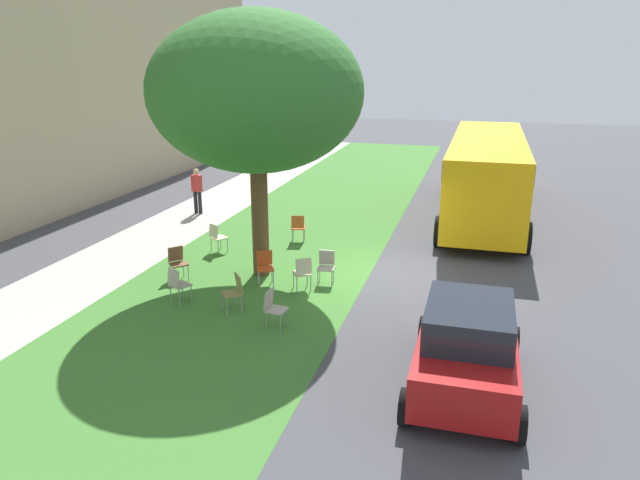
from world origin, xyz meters
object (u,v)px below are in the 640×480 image
at_px(chair_2, 177,261).
at_px(chair_8, 274,306).
at_px(chair_3, 217,236).
at_px(school_bus, 487,169).
at_px(chair_1, 265,265).
at_px(pedestrian_0, 197,189).
at_px(chair_0, 298,226).
at_px(parked_car, 467,345).
at_px(chair_6, 234,290).
at_px(chair_4, 178,283).
at_px(street_tree, 256,93).
at_px(chair_7, 326,264).
at_px(chair_5, 303,271).

relative_size(chair_2, chair_8, 1.00).
height_order(chair_3, school_bus, school_bus).
distance_m(chair_1, pedestrian_0, 7.73).
relative_size(chair_0, chair_2, 1.00).
distance_m(parked_car, school_bus, 12.10).
xyz_separation_m(chair_6, pedestrian_0, (7.71, 4.82, 0.41)).
bearing_deg(chair_1, chair_6, 177.25).
distance_m(chair_4, chair_6, 1.47).
height_order(chair_3, chair_6, same).
xyz_separation_m(street_tree, pedestrian_0, (5.30, 4.55, -3.83)).
distance_m(chair_4, chair_7, 3.74).
bearing_deg(chair_4, chair_1, -42.27).
distance_m(chair_3, school_bus, 9.99).
distance_m(chair_6, pedestrian_0, 9.11).
bearing_deg(chair_1, chair_8, -155.34).
relative_size(chair_4, chair_7, 1.00).
height_order(chair_4, school_bus, school_bus).
bearing_deg(chair_7, chair_8, 171.71).
bearing_deg(chair_0, street_tree, 178.22).
bearing_deg(chair_2, chair_6, -122.98).
bearing_deg(chair_5, chair_0, 19.23).
distance_m(chair_2, chair_3, 2.31).
height_order(chair_8, parked_car, parked_car).
bearing_deg(school_bus, chair_6, 151.96).
height_order(street_tree, chair_3, street_tree).
bearing_deg(chair_7, pedestrian_0, 49.35).
height_order(street_tree, pedestrian_0, street_tree).
height_order(chair_2, chair_5, same).
relative_size(chair_3, chair_7, 1.00).
bearing_deg(chair_6, street_tree, 6.52).
xyz_separation_m(chair_3, chair_4, (-3.72, -0.73, 0.00)).
bearing_deg(chair_3, chair_5, -123.04).
bearing_deg(chair_1, chair_4, 137.73).
distance_m(chair_2, chair_5, 3.39).
bearing_deg(chair_0, parked_car, -143.52).
xyz_separation_m(chair_0, chair_8, (-6.01, -1.35, 0.00)).
bearing_deg(chair_6, chair_8, -117.55).
height_order(chair_1, pedestrian_0, pedestrian_0).
relative_size(chair_1, chair_6, 1.00).
xyz_separation_m(chair_4, school_bus, (10.08, -6.87, 1.24)).
bearing_deg(chair_6, chair_2, 57.02).
height_order(street_tree, chair_6, street_tree).
bearing_deg(chair_7, street_tree, 83.70).
xyz_separation_m(chair_1, pedestrian_0, (5.96, 4.91, 0.41)).
bearing_deg(chair_5, chair_6, 144.21).
bearing_deg(chair_7, chair_6, 144.43).
bearing_deg(chair_3, chair_2, 178.97).
bearing_deg(parked_car, chair_2, 65.62).
bearing_deg(chair_5, chair_3, 56.96).
xyz_separation_m(chair_0, chair_7, (-3.18, -1.77, 0.00)).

